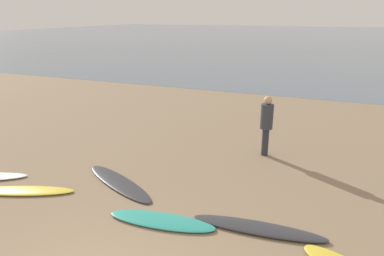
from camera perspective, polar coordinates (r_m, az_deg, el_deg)
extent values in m
cube|color=#8C7559|center=(13.52, 9.64, 1.25)|extent=(120.00, 120.00, 0.20)
cube|color=slate|center=(66.89, 20.59, 13.77)|extent=(140.00, 100.00, 0.01)
ellipsoid|color=yellow|center=(8.72, -25.86, -9.16)|extent=(2.30, 1.28, 0.07)
ellipsoid|color=#333338|center=(8.40, -11.77, -8.68)|extent=(2.47, 1.57, 0.06)
ellipsoid|color=teal|center=(6.88, -4.96, -14.76)|extent=(2.14, 0.79, 0.07)
ellipsoid|color=#333338|center=(6.75, 10.63, -15.67)|extent=(2.48, 0.63, 0.09)
cylinder|color=#2D2D38|center=(9.90, 11.79, -2.20)|extent=(0.19, 0.19, 0.78)
cylinder|color=#333842|center=(9.68, 12.07, 1.84)|extent=(0.34, 0.34, 0.68)
sphere|color=tan|center=(9.56, 12.24, 4.42)|extent=(0.22, 0.22, 0.22)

